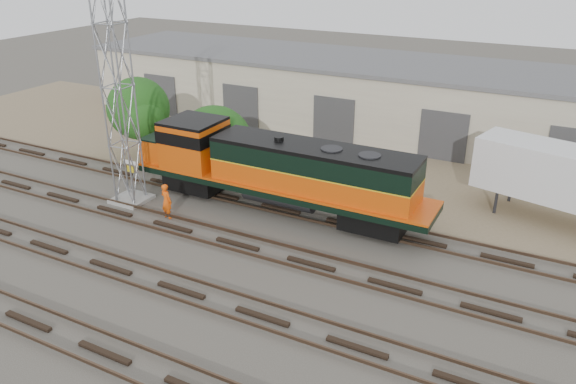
% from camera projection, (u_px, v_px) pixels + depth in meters
% --- Properties ---
extents(ground, '(140.00, 140.00, 0.00)m').
position_uv_depth(ground, '(296.00, 281.00, 24.70)').
color(ground, '#47423A').
rests_on(ground, ground).
extents(dirt_strip, '(80.00, 16.00, 0.02)m').
position_uv_depth(dirt_strip, '(399.00, 169.00, 36.84)').
color(dirt_strip, '#726047').
rests_on(dirt_strip, ground).
extents(tracks, '(80.00, 20.40, 0.28)m').
position_uv_depth(tracks, '(262.00, 316.00, 22.24)').
color(tracks, black).
rests_on(tracks, ground).
extents(warehouse, '(58.40, 10.40, 5.30)m').
position_uv_depth(warehouse, '(434.00, 102.00, 42.20)').
color(warehouse, beige).
rests_on(warehouse, ground).
extents(locomotive, '(17.30, 3.04, 4.16)m').
position_uv_depth(locomotive, '(274.00, 169.00, 30.44)').
color(locomotive, black).
rests_on(locomotive, tracks).
extents(signal_tower, '(1.94, 1.94, 13.15)m').
position_uv_depth(signal_tower, '(118.00, 91.00, 29.77)').
color(signal_tower, gray).
rests_on(signal_tower, ground).
extents(sign_post, '(0.93, 0.07, 2.28)m').
position_uv_depth(sign_post, '(131.00, 171.00, 32.29)').
color(sign_post, gray).
rests_on(sign_post, ground).
extents(worker, '(0.81, 0.63, 1.97)m').
position_uv_depth(worker, '(167.00, 201.00, 30.00)').
color(worker, '#F4540D').
rests_on(worker, ground).
extents(tree_west, '(4.41, 4.20, 5.50)m').
position_uv_depth(tree_west, '(139.00, 111.00, 37.63)').
color(tree_west, '#382619').
rests_on(tree_west, ground).
extents(tree_mid, '(5.03, 4.79, 4.79)m').
position_uv_depth(tree_mid, '(216.00, 147.00, 34.88)').
color(tree_mid, '#382619').
rests_on(tree_mid, ground).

